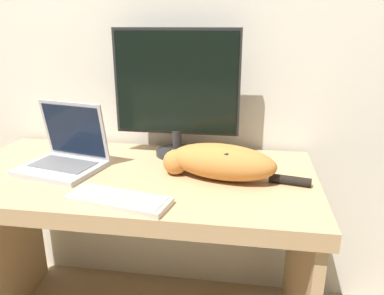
{
  "coord_description": "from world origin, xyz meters",
  "views": [
    {
      "loc": [
        0.42,
        -0.93,
        1.3
      ],
      "look_at": [
        0.23,
        0.31,
        0.88
      ],
      "focal_mm": 35.0,
      "sensor_mm": 36.0,
      "label": 1
    }
  ],
  "objects": [
    {
      "name": "external_keyboard",
      "position": [
        0.02,
        0.09,
        0.77
      ],
      "size": [
        0.35,
        0.18,
        0.02
      ],
      "rotation": [
        0.0,
        0.0,
        -0.2
      ],
      "color": "beige",
      "rests_on": "desk"
    },
    {
      "name": "cat",
      "position": [
        0.32,
        0.34,
        0.82
      ],
      "size": [
        0.54,
        0.24,
        0.13
      ],
      "rotation": [
        0.0,
        0.0,
        -0.21
      ],
      "color": "#C67A38",
      "rests_on": "desk"
    },
    {
      "name": "desk",
      "position": [
        0.0,
        0.35,
        0.59
      ],
      "size": [
        1.37,
        0.69,
        0.75
      ],
      "color": "tan",
      "rests_on": "ground_plane"
    },
    {
      "name": "laptop",
      "position": [
        -0.28,
        0.35,
        0.81
      ],
      "size": [
        0.34,
        0.3,
        0.26
      ],
      "rotation": [
        0.0,
        0.0,
        -0.23
      ],
      "color": "#B7B7BC",
      "rests_on": "desk"
    },
    {
      "name": "wall_back",
      "position": [
        0.0,
        0.75,
        1.3
      ],
      "size": [
        6.4,
        0.06,
        2.6
      ],
      "color": "silver",
      "rests_on": "ground_plane"
    },
    {
      "name": "monitor",
      "position": [
        0.12,
        0.58,
        1.03
      ],
      "size": [
        0.53,
        0.18,
        0.53
      ],
      "color": "#282828",
      "rests_on": "desk"
    }
  ]
}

